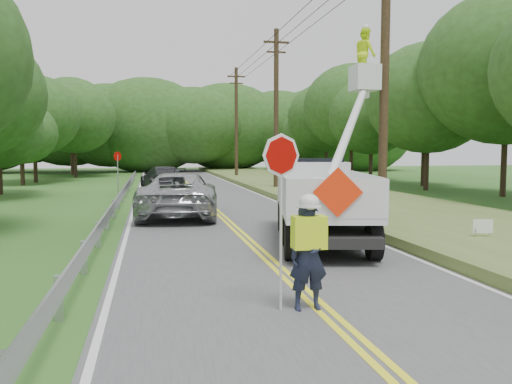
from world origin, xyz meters
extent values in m
plane|color=#2C5720|center=(0.00, 0.00, 0.00)|extent=(140.00, 140.00, 0.00)
cube|color=#4B4B4E|center=(0.00, 14.00, 0.01)|extent=(7.20, 96.00, 0.02)
cube|color=yellow|center=(-0.10, 14.00, 0.02)|extent=(0.12, 96.00, 0.00)
cube|color=yellow|center=(0.10, 14.00, 0.02)|extent=(0.12, 96.00, 0.00)
cube|color=silver|center=(-3.45, 14.00, 0.02)|extent=(0.12, 96.00, 0.00)
cube|color=silver|center=(3.45, 14.00, 0.02)|extent=(0.12, 96.00, 0.00)
cube|color=#A5A7AD|center=(-4.10, 1.00, 0.35)|extent=(0.12, 0.14, 0.70)
cube|color=#A5A7AD|center=(-4.10, 4.00, 0.35)|extent=(0.12, 0.14, 0.70)
cube|color=#A5A7AD|center=(-4.10, 7.00, 0.35)|extent=(0.12, 0.14, 0.70)
cube|color=#A5A7AD|center=(-4.10, 10.00, 0.35)|extent=(0.12, 0.14, 0.70)
cube|color=#A5A7AD|center=(-4.10, 13.00, 0.35)|extent=(0.12, 0.14, 0.70)
cube|color=#A5A7AD|center=(-4.10, 16.00, 0.35)|extent=(0.12, 0.14, 0.70)
cube|color=#A5A7AD|center=(-4.10, 19.00, 0.35)|extent=(0.12, 0.14, 0.70)
cube|color=#A5A7AD|center=(-4.10, 22.00, 0.35)|extent=(0.12, 0.14, 0.70)
cube|color=#A5A7AD|center=(-4.10, 25.00, 0.35)|extent=(0.12, 0.14, 0.70)
cube|color=#A5A7AD|center=(-4.10, 28.00, 0.35)|extent=(0.12, 0.14, 0.70)
cube|color=#A5A7AD|center=(-4.10, 31.00, 0.35)|extent=(0.12, 0.14, 0.70)
cube|color=#A5A7AD|center=(-4.10, 34.00, 0.35)|extent=(0.12, 0.14, 0.70)
cube|color=#A5A7AD|center=(-4.10, 37.00, 0.35)|extent=(0.12, 0.14, 0.70)
cube|color=#A5A7AD|center=(-4.00, 15.00, 0.60)|extent=(0.05, 48.00, 0.34)
cylinder|color=black|center=(5.00, 9.00, 5.00)|extent=(0.30, 0.30, 10.00)
cylinder|color=black|center=(5.00, 24.00, 5.00)|extent=(0.30, 0.30, 10.00)
cube|color=black|center=(5.00, 24.00, 9.20)|extent=(1.60, 0.12, 0.12)
cube|color=black|center=(5.00, 24.00, 8.60)|extent=(1.20, 0.10, 0.10)
cylinder|color=black|center=(5.00, 39.00, 5.00)|extent=(0.30, 0.30, 10.00)
cube|color=black|center=(5.00, 39.00, 9.20)|extent=(1.60, 0.12, 0.12)
cube|color=black|center=(5.00, 39.00, 8.60)|extent=(1.20, 0.10, 0.10)
cylinder|color=black|center=(4.30, 17.50, 9.10)|extent=(0.03, 43.00, 0.03)
cylinder|color=black|center=(5.00, 17.50, 9.10)|extent=(0.03, 43.00, 0.03)
cylinder|color=black|center=(5.70, 17.50, 9.10)|extent=(0.03, 43.00, 0.03)
cube|color=#516832|center=(7.10, 14.00, 0.15)|extent=(7.00, 96.00, 0.30)
cylinder|color=#332319|center=(-11.34, 25.10, 1.10)|extent=(0.32, 0.32, 2.19)
cylinder|color=#332319|center=(-11.97, 33.32, 1.12)|extent=(0.32, 0.32, 2.24)
ellipsoid|color=#264418|center=(-11.97, 33.32, 3.85)|extent=(5.22, 5.22, 4.59)
cylinder|color=#332319|center=(-11.73, 36.57, 1.56)|extent=(0.32, 0.32, 3.12)
ellipsoid|color=#264418|center=(-11.73, 36.57, 5.37)|extent=(7.27, 7.27, 6.40)
cylinder|color=#332319|center=(-9.65, 43.71, 1.64)|extent=(0.32, 0.32, 3.28)
ellipsoid|color=#264418|center=(-9.65, 43.71, 5.65)|extent=(7.66, 7.66, 6.74)
cylinder|color=#332319|center=(-10.76, 49.49, 1.84)|extent=(0.32, 0.32, 3.69)
ellipsoid|color=#264418|center=(-10.76, 49.49, 6.35)|extent=(8.60, 8.60, 7.57)
cylinder|color=#332319|center=(16.56, 17.97, 2.06)|extent=(0.32, 0.32, 4.12)
ellipsoid|color=#264418|center=(16.56, 17.97, 7.10)|extent=(9.62, 9.62, 8.47)
cylinder|color=#332319|center=(14.68, 22.87, 1.71)|extent=(0.32, 0.32, 3.42)
ellipsoid|color=#264418|center=(14.68, 22.87, 5.88)|extent=(7.97, 7.97, 7.02)
cylinder|color=#332319|center=(16.53, 26.48, 1.71)|extent=(0.32, 0.32, 3.42)
ellipsoid|color=#264418|center=(16.53, 26.48, 5.89)|extent=(7.97, 7.97, 7.02)
cylinder|color=#332319|center=(15.69, 33.59, 1.59)|extent=(0.32, 0.32, 3.19)
ellipsoid|color=#264418|center=(15.69, 33.59, 5.49)|extent=(7.44, 7.44, 6.54)
cylinder|color=#332319|center=(15.26, 36.89, 1.88)|extent=(0.32, 0.32, 3.76)
ellipsoid|color=#264418|center=(15.26, 36.89, 6.48)|extent=(8.78, 8.78, 7.73)
cylinder|color=#332319|center=(15.28, 43.67, 1.74)|extent=(0.32, 0.32, 3.47)
ellipsoid|color=#264418|center=(15.28, 43.67, 5.98)|extent=(8.10, 8.10, 7.13)
cylinder|color=#332319|center=(14.31, 46.79, 1.29)|extent=(0.32, 0.32, 2.58)
ellipsoid|color=#264418|center=(14.31, 46.79, 4.45)|extent=(6.03, 6.03, 5.31)
ellipsoid|color=#264418|center=(-17.04, 57.94, 5.50)|extent=(12.03, 9.02, 9.02)
ellipsoid|color=#264418|center=(-12.14, 57.28, 5.50)|extent=(12.90, 9.67, 9.67)
ellipsoid|color=#264418|center=(-7.32, 56.41, 5.50)|extent=(13.22, 9.92, 9.92)
ellipsoid|color=#264418|center=(-2.99, 56.15, 5.50)|extent=(15.31, 11.48, 11.48)
ellipsoid|color=#264418|center=(2.46, 54.40, 5.50)|extent=(12.16, 9.12, 9.12)
ellipsoid|color=#264418|center=(7.06, 57.79, 5.50)|extent=(14.80, 11.10, 11.10)
ellipsoid|color=#264418|center=(13.51, 56.98, 5.50)|extent=(12.47, 9.35, 9.35)
ellipsoid|color=#264418|center=(17.44, 56.09, 5.50)|extent=(12.51, 9.39, 9.39)
ellipsoid|color=#264418|center=(22.13, 54.07, 5.50)|extent=(16.71, 12.53, 12.53)
imported|color=#191E33|center=(-0.23, 0.71, 0.89)|extent=(0.65, 0.44, 1.74)
cube|color=#BEE316|center=(-0.23, 0.71, 1.28)|extent=(0.54, 0.34, 0.53)
ellipsoid|color=white|center=(-0.23, 0.71, 1.77)|extent=(0.32, 0.32, 0.26)
cylinder|color=#B7B7B7|center=(-0.67, 0.78, 1.24)|extent=(0.04, 0.04, 2.44)
cylinder|color=#A00501|center=(-0.67, 0.78, 2.51)|extent=(0.66, 0.27, 0.70)
cylinder|color=black|center=(0.50, 4.38, 0.49)|extent=(0.48, 0.98, 0.94)
cylinder|color=black|center=(2.41, 3.97, 0.49)|extent=(0.48, 0.98, 0.94)
cylinder|color=black|center=(0.91, 6.28, 0.49)|extent=(0.48, 0.98, 0.94)
cylinder|color=black|center=(2.82, 5.87, 0.49)|extent=(0.48, 0.98, 0.94)
cylinder|color=black|center=(1.43, 8.66, 0.49)|extent=(0.48, 0.98, 0.94)
cylinder|color=black|center=(3.34, 8.25, 0.49)|extent=(0.48, 0.98, 0.94)
cube|color=black|center=(1.93, 6.36, 0.56)|extent=(3.32, 6.53, 0.24)
cube|color=silver|center=(1.78, 5.70, 1.04)|extent=(3.14, 4.86, 0.21)
cube|color=silver|center=(0.71, 5.93, 1.53)|extent=(1.01, 4.39, 0.88)
cube|color=silver|center=(2.86, 5.46, 1.53)|extent=(1.01, 4.39, 0.88)
cube|color=silver|center=(1.31, 3.52, 1.53)|extent=(2.20, 0.53, 0.88)
cube|color=silver|center=(2.49, 8.93, 1.34)|extent=(2.54, 2.27, 1.75)
cube|color=black|center=(2.53, 9.13, 1.97)|extent=(2.17, 1.65, 0.73)
cube|color=silver|center=(1.56, 4.65, 1.53)|extent=(1.04, 1.04, 0.78)
cube|color=silver|center=(4.30, 9.00, 4.97)|extent=(0.83, 0.83, 0.83)
imported|color=#BEE316|center=(4.30, 9.00, 5.76)|extent=(0.62, 0.80, 1.65)
cube|color=#FF300A|center=(1.30, 3.46, 1.68)|extent=(1.09, 0.27, 1.10)
imported|color=#A7AAAE|center=(-1.62, 12.89, 0.88)|extent=(3.51, 6.43, 1.71)
imported|color=#323439|center=(-1.96, 26.86, 0.79)|extent=(3.12, 5.59, 1.53)
cylinder|color=#A5A7AD|center=(-4.51, 22.61, 1.17)|extent=(0.06, 0.06, 2.35)
cylinder|color=#A00501|center=(-4.51, 22.61, 2.24)|extent=(0.42, 0.37, 0.53)
cube|color=white|center=(5.94, 4.89, 0.58)|extent=(0.51, 0.16, 0.37)
cylinder|color=#A5A7AD|center=(5.73, 4.89, 0.26)|extent=(0.02, 0.02, 0.52)
cylinder|color=#A5A7AD|center=(6.14, 4.89, 0.26)|extent=(0.02, 0.02, 0.52)
camera|label=1|loc=(-2.70, -7.05, 2.60)|focal=35.84mm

